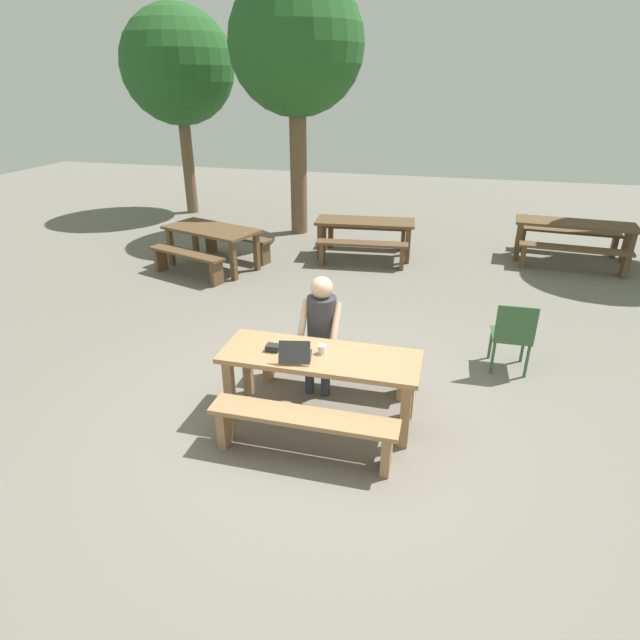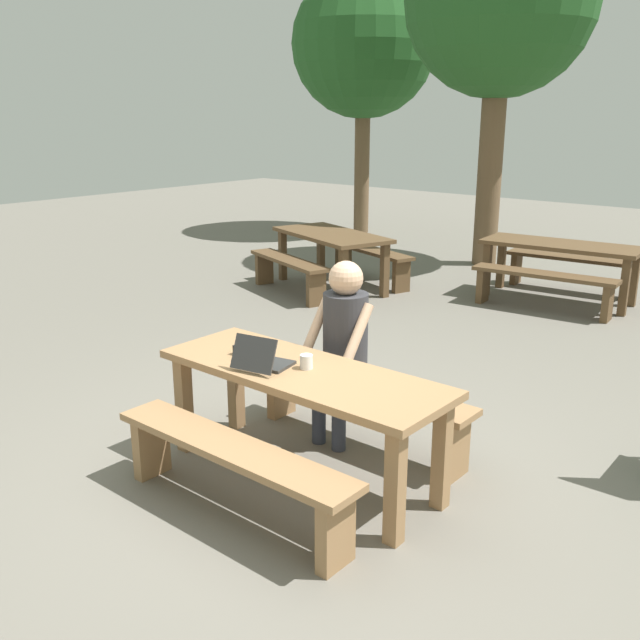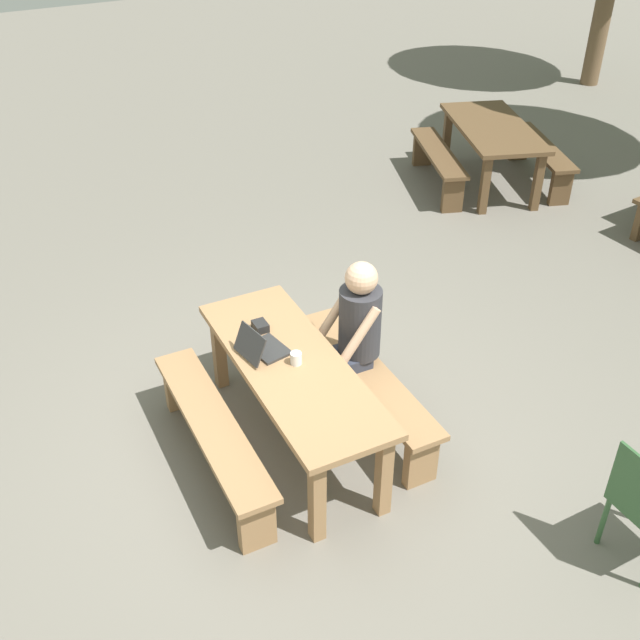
# 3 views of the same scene
# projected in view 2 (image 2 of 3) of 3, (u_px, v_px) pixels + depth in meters

# --- Properties ---
(ground_plane) EXTENTS (30.00, 30.00, 0.00)m
(ground_plane) POSITION_uv_depth(u_px,v_px,m) (303.00, 475.00, 4.62)
(ground_plane) COLOR slate
(picnic_table_front) EXTENTS (1.95, 0.69, 0.74)m
(picnic_table_front) POSITION_uv_depth(u_px,v_px,m) (302.00, 387.00, 4.44)
(picnic_table_front) COLOR #9E754C
(picnic_table_front) RESTS_ON ground
(bench_near) EXTENTS (1.73, 0.30, 0.45)m
(bench_near) POSITION_uv_depth(u_px,v_px,m) (232.00, 463.00, 4.07)
(bench_near) COLOR #9E754C
(bench_near) RESTS_ON ground
(bench_far) EXTENTS (1.73, 0.30, 0.45)m
(bench_far) POSITION_uv_depth(u_px,v_px,m) (360.00, 399.00, 4.98)
(bench_far) COLOR #9E754C
(bench_far) RESTS_ON ground
(laptop) EXTENTS (0.35, 0.36, 0.22)m
(laptop) POSITION_uv_depth(u_px,v_px,m) (262.00, 360.00, 4.41)
(laptop) COLOR #2D2D2D
(laptop) RESTS_ON picnic_table_front
(small_pouch) EXTENTS (0.13, 0.10, 0.06)m
(small_pouch) POSITION_uv_depth(u_px,v_px,m) (245.00, 350.00, 4.66)
(small_pouch) COLOR black
(small_pouch) RESTS_ON picnic_table_front
(coffee_mug) EXTENTS (0.08, 0.08, 0.09)m
(coffee_mug) POSITION_uv_depth(u_px,v_px,m) (306.00, 362.00, 4.41)
(coffee_mug) COLOR white
(coffee_mug) RESTS_ON picnic_table_front
(person_seated) EXTENTS (0.43, 0.42, 1.31)m
(person_seated) POSITION_uv_depth(u_px,v_px,m) (342.00, 337.00, 4.92)
(person_seated) COLOR #333847
(person_seated) RESTS_ON ground
(picnic_table_mid) EXTENTS (1.91, 1.33, 0.74)m
(picnic_table_mid) POSITION_uv_depth(u_px,v_px,m) (331.00, 241.00, 9.32)
(picnic_table_mid) COLOR brown
(picnic_table_mid) RESTS_ON ground
(bench_mid_south) EXTENTS (1.58, 0.78, 0.47)m
(bench_mid_south) POSITION_uv_depth(u_px,v_px,m) (289.00, 268.00, 9.07)
(bench_mid_south) COLOR brown
(bench_mid_south) RESTS_ON ground
(bench_mid_north) EXTENTS (1.58, 0.78, 0.47)m
(bench_mid_north) POSITION_uv_depth(u_px,v_px,m) (371.00, 258.00, 9.73)
(bench_mid_north) COLOR brown
(bench_mid_north) RESTS_ON ground
(picnic_table_rear) EXTENTS (1.92, 0.88, 0.72)m
(picnic_table_rear) POSITION_uv_depth(u_px,v_px,m) (560.00, 252.00, 8.70)
(picnic_table_rear) COLOR brown
(picnic_table_rear) RESTS_ON ground
(bench_rear_south) EXTENTS (1.70, 0.45, 0.46)m
(bench_rear_south) POSITION_uv_depth(u_px,v_px,m) (543.00, 283.00, 8.31)
(bench_rear_south) COLOR brown
(bench_rear_south) RESTS_ON ground
(bench_rear_north) EXTENTS (1.70, 0.45, 0.46)m
(bench_rear_north) POSITION_uv_depth(u_px,v_px,m) (572.00, 265.00, 9.24)
(bench_rear_north) COLOR brown
(bench_rear_north) RESTS_ON ground
(tree_left) EXTENTS (2.72, 2.72, 5.15)m
(tree_left) POSITION_uv_depth(u_px,v_px,m) (501.00, 2.00, 9.92)
(tree_left) COLOR brown
(tree_left) RESTS_ON ground
(tree_right) EXTENTS (2.65, 2.65, 4.77)m
(tree_right) POSITION_uv_depth(u_px,v_px,m) (364.00, 45.00, 12.89)
(tree_right) COLOR brown
(tree_right) RESTS_ON ground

